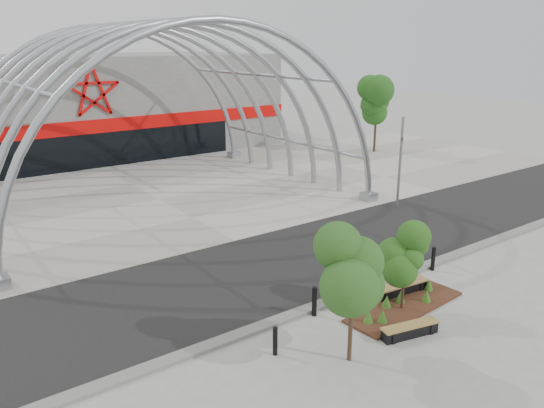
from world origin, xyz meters
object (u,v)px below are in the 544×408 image
at_px(signal_pole, 400,161).
at_px(street_tree_1, 406,253).
at_px(bench_1, 400,289).
at_px(bollard_2, 352,283).
at_px(street_tree_0, 353,268).
at_px(bench_0, 410,330).

distance_m(signal_pole, street_tree_1, 12.35).
distance_m(bench_1, bollard_2, 1.82).
xyz_separation_m(signal_pole, street_tree_0, (-12.80, -9.38, 0.26)).
relative_size(signal_pole, bench_1, 2.17).
relative_size(signal_pole, street_tree_0, 1.26).
xyz_separation_m(street_tree_0, bench_1, (4.47, 1.93, -2.72)).
bearing_deg(street_tree_1, bollard_2, 107.94).
relative_size(bench_0, bollard_2, 2.09).
distance_m(signal_pole, street_tree_0, 15.87).
distance_m(signal_pole, bollard_2, 11.88).
xyz_separation_m(bench_0, bollard_2, (0.53, 3.18, 0.29)).
relative_size(signal_pole, street_tree_1, 1.70).
height_order(signal_pole, street_tree_0, signal_pole).
height_order(signal_pole, bench_1, signal_pole).
distance_m(street_tree_0, bench_0, 3.72).
distance_m(street_tree_0, bollard_2, 4.92).
xyz_separation_m(signal_pole, bollard_2, (-9.78, -6.39, -2.21)).
distance_m(signal_pole, bench_0, 14.28).
bearing_deg(street_tree_0, bollard_2, 44.75).
height_order(bench_0, bollard_2, bollard_2).
height_order(street_tree_0, bollard_2, street_tree_0).
bearing_deg(bench_0, street_tree_0, 175.76).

